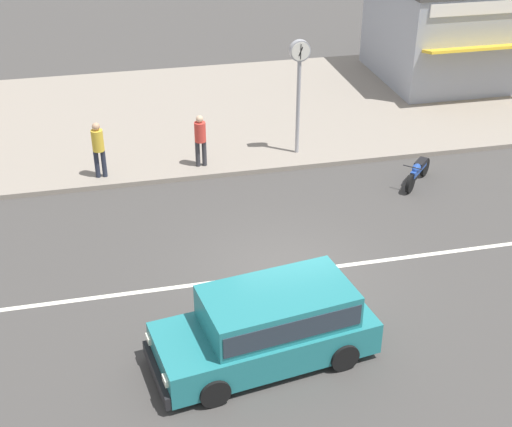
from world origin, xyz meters
TOP-DOWN VIEW (x-y plane):
  - ground_plane at (0.00, 0.00)m, footprint 160.00×160.00m
  - lane_centre_stripe at (0.00, 0.00)m, footprint 50.40×0.14m
  - kerb_strip at (0.00, 10.23)m, footprint 68.00×10.00m
  - minivan_teal_0 at (-1.04, -2.77)m, footprint 4.63×2.40m
  - motorcycle_0 at (4.94, 3.60)m, footprint 1.31×1.37m
  - street_clock at (2.00, 6.17)m, footprint 0.63×0.22m
  - pedestrian_near_clock at (-1.08, 5.88)m, footprint 0.34×0.34m
  - pedestrian_far_end at (-4.05, 5.79)m, footprint 0.34×0.34m
  - shopfront_mid_block at (9.60, 11.83)m, footprint 5.12×6.17m

SIDE VIEW (x-z plane):
  - ground_plane at x=0.00m, z-range 0.00..0.00m
  - lane_centre_stripe at x=0.00m, z-range 0.00..0.01m
  - kerb_strip at x=0.00m, z-range 0.00..0.15m
  - motorcycle_0 at x=4.94m, z-range 0.02..0.82m
  - minivan_teal_0 at x=-1.04m, z-range 0.06..1.63m
  - pedestrian_near_clock at x=-1.08m, z-range 0.28..1.91m
  - pedestrian_far_end at x=-4.05m, z-range 0.29..2.00m
  - shopfront_mid_block at x=9.60m, z-range 0.16..4.07m
  - street_clock at x=2.00m, z-range 1.01..4.59m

